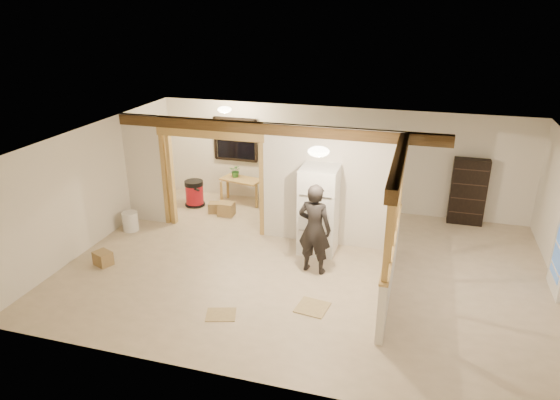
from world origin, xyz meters
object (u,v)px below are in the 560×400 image
(refrigerator, at_px, (319,210))
(bookshelf, at_px, (468,192))
(shop_vac, at_px, (194,193))
(woman, at_px, (315,229))
(work_table, at_px, (242,191))

(refrigerator, bearing_deg, bookshelf, 37.32)
(shop_vac, xyz_separation_m, bookshelf, (6.46, 0.74, 0.44))
(woman, bearing_deg, bookshelf, -123.31)
(refrigerator, distance_m, shop_vac, 3.85)
(shop_vac, bearing_deg, work_table, 25.19)
(refrigerator, height_order, shop_vac, refrigerator)
(refrigerator, bearing_deg, work_table, 139.88)
(refrigerator, relative_size, shop_vac, 2.72)
(shop_vac, distance_m, bookshelf, 6.52)
(woman, xyz_separation_m, shop_vac, (-3.59, 2.40, -0.55))
(refrigerator, distance_m, bookshelf, 3.74)
(work_table, height_order, bookshelf, bookshelf)
(woman, distance_m, bookshelf, 4.25)
(work_table, relative_size, bookshelf, 0.66)
(work_table, xyz_separation_m, bookshelf, (5.39, 0.24, 0.45))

